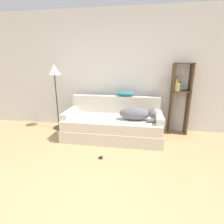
# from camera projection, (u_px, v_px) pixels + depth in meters

# --- Properties ---
(ground_plane) EXTENTS (20.00, 20.00, 0.00)m
(ground_plane) POSITION_uv_depth(u_px,v_px,m) (82.00, 205.00, 2.00)
(ground_plane) COLOR tan
(wall_back) EXTENTS (6.95, 0.06, 2.70)m
(wall_back) POSITION_uv_depth(u_px,v_px,m) (115.00, 72.00, 4.06)
(wall_back) COLOR silver
(wall_back) RESTS_ON ground_plane
(couch) EXTENTS (2.02, 0.93, 0.45)m
(couch) POSITION_uv_depth(u_px,v_px,m) (113.00, 128.00, 3.71)
(couch) COLOR beige
(couch) RESTS_ON ground_plane
(couch_backrest) EXTENTS (1.98, 0.15, 0.38)m
(couch_backrest) POSITION_uv_depth(u_px,v_px,m) (115.00, 104.00, 3.97)
(couch_backrest) COLOR beige
(couch_backrest) RESTS_ON couch
(couch_arm_left) EXTENTS (0.15, 0.74, 0.12)m
(couch_arm_left) POSITION_uv_depth(u_px,v_px,m) (70.00, 113.00, 3.77)
(couch_arm_left) COLOR beige
(couch_arm_left) RESTS_ON couch
(couch_arm_right) EXTENTS (0.15, 0.74, 0.12)m
(couch_arm_right) POSITION_uv_depth(u_px,v_px,m) (159.00, 117.00, 3.48)
(couch_arm_right) COLOR beige
(couch_arm_right) RESTS_ON couch
(dog) EXTENTS (0.74, 0.28, 0.26)m
(dog) POSITION_uv_depth(u_px,v_px,m) (137.00, 114.00, 3.46)
(dog) COLOR slate
(dog) RESTS_ON couch
(laptop) EXTENTS (0.37, 0.29, 0.02)m
(laptop) POSITION_uv_depth(u_px,v_px,m) (108.00, 118.00, 3.61)
(laptop) COLOR silver
(laptop) RESTS_ON couch
(throw_pillow) EXTENTS (0.41, 0.16, 0.10)m
(throw_pillow) POSITION_uv_depth(u_px,v_px,m) (125.00, 94.00, 3.88)
(throw_pillow) COLOR teal
(throw_pillow) RESTS_ON couch_backrest
(bookshelf) EXTENTS (0.39, 0.26, 1.55)m
(bookshelf) POSITION_uv_depth(u_px,v_px,m) (180.00, 95.00, 3.79)
(bookshelf) COLOR #4C3823
(bookshelf) RESTS_ON ground_plane
(floor_lamp) EXTENTS (0.29, 0.29, 1.52)m
(floor_lamp) POSITION_uv_depth(u_px,v_px,m) (55.00, 76.00, 3.97)
(floor_lamp) COLOR #232326
(floor_lamp) RESTS_ON ground_plane
(power_adapter) EXTENTS (0.06, 0.06, 0.03)m
(power_adapter) POSITION_uv_depth(u_px,v_px,m) (101.00, 158.00, 2.95)
(power_adapter) COLOR black
(power_adapter) RESTS_ON ground_plane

